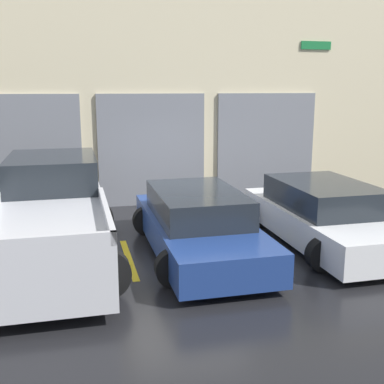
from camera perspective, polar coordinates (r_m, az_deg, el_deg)
ground_plane at (r=10.41m, az=-0.90°, el=-5.15°), size 28.00×28.00×0.00m
shophouse_building at (r=13.16m, az=-4.24°, el=10.57°), size 16.16×0.68×5.55m
pickup_truck at (r=9.08m, az=-16.24°, el=-2.77°), size 2.39×5.19×1.79m
sedan_white at (r=10.15m, az=15.45°, el=-2.64°), size 2.21×4.50×1.24m
sedan_side at (r=9.18m, az=0.70°, el=-3.83°), size 2.16×4.59×1.21m
parking_stripe_left at (r=9.10m, az=-7.49°, el=-7.85°), size 0.12×2.20×0.01m
parking_stripe_centre at (r=9.73m, az=8.42°, el=-6.53°), size 0.12×2.20×0.01m
parking_stripe_right at (r=10.98m, az=21.47°, el=-5.07°), size 0.12×2.20×0.01m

